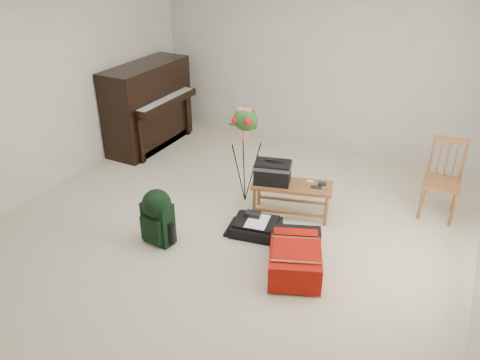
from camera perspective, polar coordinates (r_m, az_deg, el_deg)
The scene contains 10 objects.
floor at distance 5.20m, azimuth -1.81°, elevation -6.43°, with size 5.00×5.50×0.01m, color beige.
wall_back at distance 7.02m, azimuth 9.32°, elevation 13.79°, with size 5.00×0.04×2.50m, color silver.
wall_left at distance 6.16m, azimuth -23.10°, elevation 9.93°, with size 0.04×5.50×2.50m, color silver.
piano at distance 7.23m, azimuth -11.02°, elevation 8.68°, with size 0.71×1.50×1.25m.
bench at distance 5.34m, azimuth 4.85°, elevation 0.66°, with size 0.97×0.58×0.70m.
dining_chair at distance 5.78m, azimuth 23.47°, elevation -0.03°, with size 0.41×0.41×0.91m.
red_suitcase at distance 4.63m, azimuth 6.95°, elevation -9.04°, with size 0.72×0.87×0.31m.
black_duffel at distance 5.16m, azimuth 1.96°, elevation -5.67°, with size 0.58×0.49×0.22m.
green_backpack at distance 4.94m, azimuth -10.05°, elevation -4.15°, with size 0.33×0.30×0.62m.
flower_stand at distance 5.51m, azimuth 0.63°, elevation 2.92°, with size 0.42×0.42×1.22m.
Camera 1 is at (2.11, -3.72, 2.95)m, focal length 35.00 mm.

